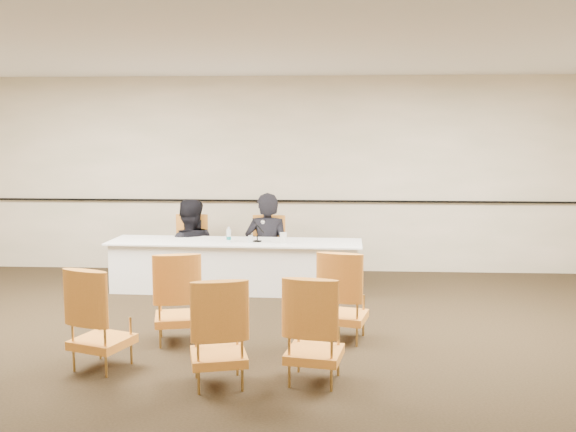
# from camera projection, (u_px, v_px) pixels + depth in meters

# --- Properties ---
(floor) EXTENTS (10.00, 10.00, 0.00)m
(floor) POSITION_uv_depth(u_px,v_px,m) (246.00, 358.00, 6.13)
(floor) COLOR black
(floor) RESTS_ON ground
(ceiling) EXTENTS (10.00, 10.00, 0.00)m
(ceiling) POSITION_uv_depth(u_px,v_px,m) (244.00, 36.00, 5.74)
(ceiling) COLOR silver
(ceiling) RESTS_ON ground
(wall_back) EXTENTS (10.00, 0.04, 3.00)m
(wall_back) POSITION_uv_depth(u_px,v_px,m) (278.00, 175.00, 9.90)
(wall_back) COLOR #C2BA98
(wall_back) RESTS_ON ground
(wall_rail) EXTENTS (9.80, 0.04, 0.03)m
(wall_rail) POSITION_uv_depth(u_px,v_px,m) (278.00, 201.00, 9.91)
(wall_rail) COLOR black
(wall_rail) RESTS_ON wall_back
(panel_table) EXTENTS (3.45, 0.92, 0.68)m
(panel_table) POSITION_uv_depth(u_px,v_px,m) (235.00, 266.00, 8.72)
(panel_table) COLOR white
(panel_table) RESTS_ON ground
(panelist_main) EXTENTS (0.67, 0.46, 1.78)m
(panelist_main) POSITION_uv_depth(u_px,v_px,m) (267.00, 254.00, 9.20)
(panelist_main) COLOR black
(panelist_main) RESTS_ON ground
(panelist_main_chair) EXTENTS (0.52, 0.52, 0.95)m
(panelist_main_chair) POSITION_uv_depth(u_px,v_px,m) (267.00, 250.00, 9.19)
(panelist_main_chair) COLOR #C77A23
(panelist_main_chair) RESTS_ON ground
(panelist_second) EXTENTS (0.93, 0.78, 1.74)m
(panelist_second) POSITION_uv_depth(u_px,v_px,m) (189.00, 258.00, 9.31)
(panelist_second) COLOR black
(panelist_second) RESTS_ON ground
(panelist_second_chair) EXTENTS (0.52, 0.52, 0.95)m
(panelist_second_chair) POSITION_uv_depth(u_px,v_px,m) (189.00, 249.00, 9.30)
(panelist_second_chair) COLOR #C77A23
(panelist_second_chair) RESTS_ON ground
(papers) EXTENTS (0.34, 0.28, 0.00)m
(papers) POSITION_uv_depth(u_px,v_px,m) (260.00, 242.00, 8.62)
(papers) COLOR silver
(papers) RESTS_ON panel_table
(microphone) EXTENTS (0.17, 0.23, 0.28)m
(microphone) POSITION_uv_depth(u_px,v_px,m) (257.00, 232.00, 8.59)
(microphone) COLOR black
(microphone) RESTS_ON panel_table
(water_bottle) EXTENTS (0.08, 0.08, 0.21)m
(water_bottle) POSITION_uv_depth(u_px,v_px,m) (229.00, 235.00, 8.57)
(water_bottle) COLOR #16777B
(water_bottle) RESTS_ON panel_table
(drinking_glass) EXTENTS (0.08, 0.08, 0.10)m
(drinking_glass) POSITION_uv_depth(u_px,v_px,m) (251.00, 239.00, 8.54)
(drinking_glass) COLOR silver
(drinking_glass) RESTS_ON panel_table
(coffee_cup) EXTENTS (0.10, 0.10, 0.14)m
(coffee_cup) POSITION_uv_depth(u_px,v_px,m) (283.00, 238.00, 8.49)
(coffee_cup) COLOR silver
(coffee_cup) RESTS_ON panel_table
(aud_chair_front_left) EXTENTS (0.60, 0.60, 0.95)m
(aud_chair_front_left) POSITION_uv_depth(u_px,v_px,m) (178.00, 297.00, 6.55)
(aud_chair_front_left) COLOR #C77A23
(aud_chair_front_left) RESTS_ON ground
(aud_chair_front_right) EXTENTS (0.60, 0.60, 0.95)m
(aud_chair_front_right) POSITION_uv_depth(u_px,v_px,m) (343.00, 295.00, 6.62)
(aud_chair_front_right) COLOR #C77A23
(aud_chair_front_right) RESTS_ON ground
(aud_chair_back_left) EXTENTS (0.64, 0.64, 0.95)m
(aud_chair_back_left) POSITION_uv_depth(u_px,v_px,m) (102.00, 317.00, 5.82)
(aud_chair_back_left) COLOR #C77A23
(aud_chair_back_left) RESTS_ON ground
(aud_chair_back_mid) EXTENTS (0.61, 0.61, 0.95)m
(aud_chair_back_mid) POSITION_uv_depth(u_px,v_px,m) (218.00, 331.00, 5.42)
(aud_chair_back_mid) COLOR #C77A23
(aud_chair_back_mid) RESTS_ON ground
(aud_chair_back_right) EXTENTS (0.58, 0.58, 0.95)m
(aud_chair_back_right) POSITION_uv_depth(u_px,v_px,m) (315.00, 328.00, 5.49)
(aud_chair_back_right) COLOR #C77A23
(aud_chair_back_right) RESTS_ON ground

